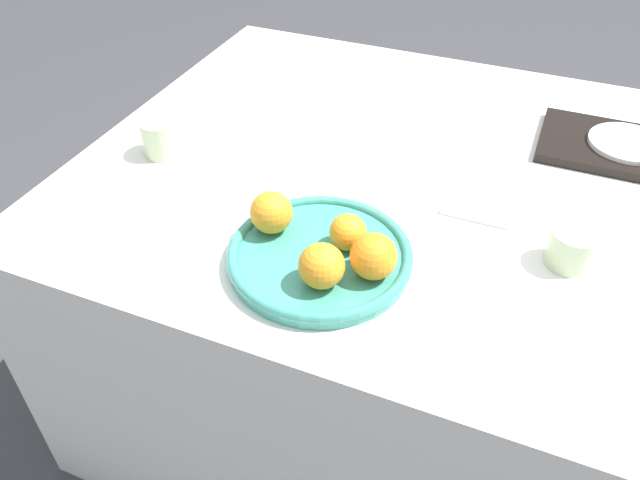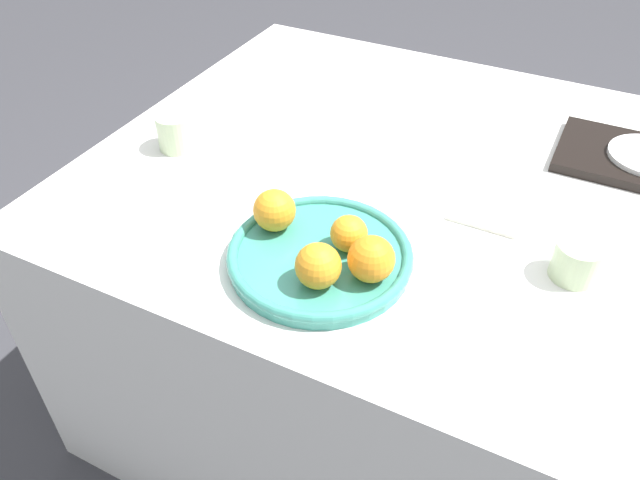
% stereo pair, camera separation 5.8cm
% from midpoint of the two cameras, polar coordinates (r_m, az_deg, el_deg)
% --- Properties ---
extents(ground_plane, '(12.00, 12.00, 0.00)m').
position_cam_midpoint_polar(ground_plane, '(1.76, 6.24, -13.16)').
color(ground_plane, '#38383D').
extents(table, '(1.38, 1.10, 0.70)m').
position_cam_midpoint_polar(table, '(1.49, 7.19, -5.07)').
color(table, white).
rests_on(table, ground_plane).
extents(fruit_platter, '(0.31, 0.31, 0.03)m').
position_cam_midpoint_polar(fruit_platter, '(1.03, -1.62, -1.49)').
color(fruit_platter, teal).
rests_on(fruit_platter, table).
extents(orange_0, '(0.07, 0.07, 0.07)m').
position_cam_midpoint_polar(orange_0, '(0.95, -1.61, -2.43)').
color(orange_0, orange).
rests_on(orange_0, fruit_platter).
extents(orange_1, '(0.07, 0.07, 0.07)m').
position_cam_midpoint_polar(orange_1, '(1.06, -6.05, 2.49)').
color(orange_1, orange).
rests_on(orange_1, fruit_platter).
extents(orange_2, '(0.06, 0.06, 0.06)m').
position_cam_midpoint_polar(orange_2, '(1.02, 0.96, 0.68)').
color(orange_2, orange).
rests_on(orange_2, fruit_platter).
extents(orange_3, '(0.07, 0.07, 0.07)m').
position_cam_midpoint_polar(orange_3, '(0.97, 3.12, -1.53)').
color(orange_3, orange).
rests_on(orange_3, fruit_platter).
extents(serving_tray, '(0.35, 0.21, 0.02)m').
position_cam_midpoint_polar(serving_tray, '(1.44, 25.12, 7.49)').
color(serving_tray, black).
rests_on(serving_tray, table).
extents(side_plate, '(0.16, 0.16, 0.01)m').
position_cam_midpoint_polar(side_plate, '(1.44, 25.29, 7.99)').
color(side_plate, white).
rests_on(side_plate, serving_tray).
extents(cup_0, '(0.08, 0.08, 0.07)m').
position_cam_midpoint_polar(cup_0, '(1.09, 20.61, -0.73)').
color(cup_0, '#B7CC9E').
rests_on(cup_0, table).
extents(cup_1, '(0.08, 0.08, 0.08)m').
position_cam_midpoint_polar(cup_1, '(1.34, -15.56, 8.99)').
color(cup_1, '#B7CC9E').
rests_on(cup_1, table).
extents(napkin, '(0.13, 0.11, 0.01)m').
position_cam_midpoint_polar(napkin, '(1.19, 13.00, 3.21)').
color(napkin, silver).
rests_on(napkin, table).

